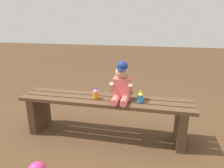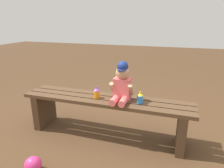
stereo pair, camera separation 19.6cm
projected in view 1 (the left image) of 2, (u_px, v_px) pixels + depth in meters
The scene contains 5 objects.
ground_plane at pixel (105, 135), 2.22m from camera, with size 16.00×16.00×0.00m, color #4C331E.
park_bench at pixel (105, 110), 2.12m from camera, with size 1.81×0.34×0.44m.
child_figure at pixel (122, 84), 1.99m from camera, with size 0.23×0.27×0.40m.
sippy_cup_left at pixel (96, 93), 2.06m from camera, with size 0.06×0.06×0.12m.
sippy_cup_right at pixel (140, 97), 1.97m from camera, with size 0.06×0.06×0.12m.
Camera 1 is at (0.48, -1.87, 1.23)m, focal length 31.78 mm.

